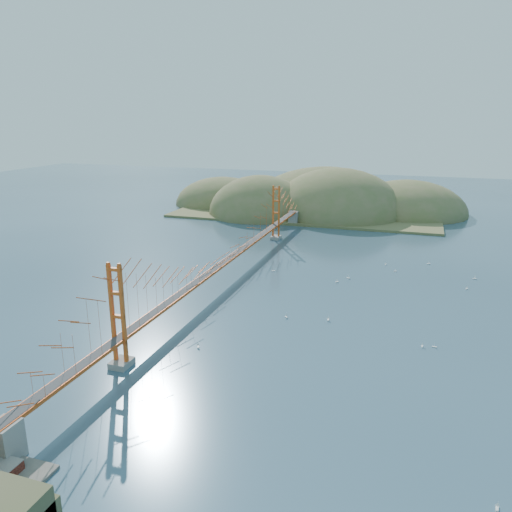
% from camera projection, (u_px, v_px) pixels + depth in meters
% --- Properties ---
extents(ground, '(320.00, 320.00, 0.00)m').
position_uv_depth(ground, '(225.00, 281.00, 81.41)').
color(ground, '#2A4355').
rests_on(ground, ground).
extents(bridge, '(2.20, 94.40, 12.00)m').
position_uv_depth(bridge, '(224.00, 239.00, 79.66)').
color(bridge, gray).
rests_on(bridge, ground).
extents(far_headlands, '(84.00, 58.00, 25.00)m').
position_uv_depth(far_headlands, '(320.00, 209.00, 143.28)').
color(far_headlands, olive).
rests_on(far_headlands, ground).
extents(sailboat_4, '(0.58, 0.58, 0.63)m').
position_uv_depth(sailboat_4, '(467.00, 288.00, 77.64)').
color(sailboat_4, white).
rests_on(sailboat_4, ground).
extents(sailboat_15, '(0.39, 0.48, 0.56)m').
position_uv_depth(sailboat_15, '(386.00, 264.00, 90.19)').
color(sailboat_15, white).
rests_on(sailboat_15, ground).
extents(sailboat_3, '(0.56, 0.52, 0.63)m').
position_uv_depth(sailboat_3, '(273.00, 270.00, 86.63)').
color(sailboat_3, white).
rests_on(sailboat_3, ground).
extents(sailboat_0, '(0.53, 0.62, 0.72)m').
position_uv_depth(sailboat_0, '(328.00, 319.00, 65.93)').
color(sailboat_0, white).
rests_on(sailboat_0, ground).
extents(sailboat_7, '(0.51, 0.47, 0.58)m').
position_uv_depth(sailboat_7, '(395.00, 271.00, 86.35)').
color(sailboat_7, white).
rests_on(sailboat_7, ground).
extents(sailboat_2, '(0.51, 0.42, 0.59)m').
position_uv_depth(sailboat_2, '(434.00, 346.00, 58.34)').
color(sailboat_2, white).
rests_on(sailboat_2, ground).
extents(sailboat_10, '(0.58, 0.60, 0.67)m').
position_uv_depth(sailboat_10, '(198.00, 346.00, 58.26)').
color(sailboat_10, white).
rests_on(sailboat_10, ground).
extents(sailboat_8, '(0.62, 0.55, 0.71)m').
position_uv_depth(sailboat_8, '(429.00, 263.00, 90.61)').
color(sailboat_8, white).
rests_on(sailboat_8, ground).
extents(sailboat_5, '(0.42, 0.52, 0.60)m').
position_uv_depth(sailboat_5, '(422.00, 346.00, 58.43)').
color(sailboat_5, white).
rests_on(sailboat_5, ground).
extents(sailboat_16, '(0.69, 0.69, 0.74)m').
position_uv_depth(sailboat_16, '(348.00, 277.00, 82.77)').
color(sailboat_16, white).
rests_on(sailboat_16, ground).
extents(sailboat_14, '(0.67, 0.67, 0.71)m').
position_uv_depth(sailboat_14, '(337.00, 281.00, 80.86)').
color(sailboat_14, white).
rests_on(sailboat_14, ground).
extents(sailboat_6, '(0.61, 0.61, 0.63)m').
position_uv_depth(sailboat_6, '(286.00, 317.00, 66.87)').
color(sailboat_6, white).
rests_on(sailboat_6, ground).
extents(sailboat_extra_0, '(0.49, 0.57, 0.66)m').
position_uv_depth(sailboat_extra_0, '(497.00, 507.00, 34.43)').
color(sailboat_extra_0, white).
rests_on(sailboat_extra_0, ground).
extents(sailboat_extra_1, '(0.63, 0.56, 0.72)m').
position_uv_depth(sailboat_extra_1, '(475.00, 278.00, 82.40)').
color(sailboat_extra_1, white).
rests_on(sailboat_extra_1, ground).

